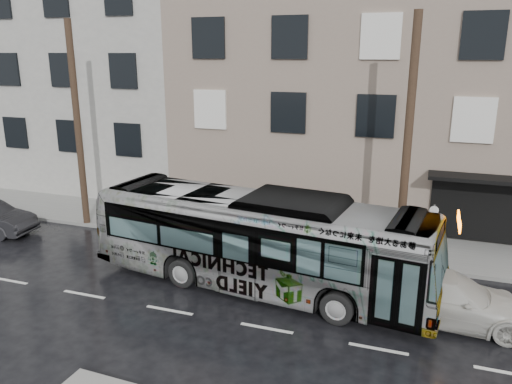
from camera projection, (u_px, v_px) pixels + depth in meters
ground at (204, 277)px, 17.87m from camera, size 120.00×120.00×0.00m
sidewalk at (250, 231)px, 22.31m from camera, size 90.00×3.60×0.15m
building_taupe at (389, 97)px, 26.34m from camera, size 20.00×12.00×11.00m
building_grey at (50, 49)px, 34.32m from camera, size 26.00×15.00×16.00m
utility_pole_front at (407, 145)px, 17.55m from camera, size 0.30×0.30×9.00m
utility_pole_rear at (78, 126)px, 21.99m from camera, size 0.30×0.30×9.00m
sign_post at (431, 236)px, 18.10m from camera, size 0.06×0.06×2.40m
bus at (259, 241)px, 16.80m from camera, size 12.24×4.25×3.34m
white_sedan at (446, 297)px, 14.85m from camera, size 5.17×2.18×1.49m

